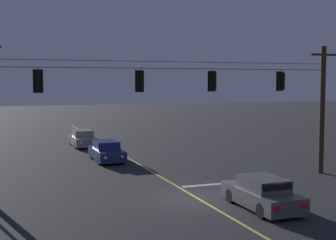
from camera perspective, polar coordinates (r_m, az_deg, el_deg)
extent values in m
plane|color=#28282B|center=(22.66, 3.43, -9.36)|extent=(180.00, 180.00, 0.00)
cube|color=#D1C64C|center=(30.85, -3.20, -5.58)|extent=(0.14, 60.00, 0.01)
cube|color=silver|center=(25.47, 5.31, -7.79)|extent=(3.40, 0.36, 0.01)
cylinder|color=#38281C|center=(29.42, 18.19, 1.13)|extent=(0.32, 0.32, 7.58)
cube|color=#38281C|center=(29.41, 18.36, 7.53)|extent=(1.80, 0.12, 0.12)
cylinder|color=slate|center=(29.40, 18.34, 6.85)|extent=(0.12, 0.12, 0.18)
cylinder|color=black|center=(24.68, 0.80, 6.27)|extent=(18.83, 0.03, 0.03)
cylinder|color=black|center=(24.69, 0.80, 7.08)|extent=(18.83, 0.02, 0.02)
cylinder|color=black|center=(23.14, -15.50, 5.98)|extent=(0.04, 0.04, 0.18)
cube|color=black|center=(23.13, -15.47, 4.57)|extent=(0.32, 0.26, 0.96)
cube|color=black|center=(23.27, -15.50, 4.56)|extent=(0.48, 0.03, 1.12)
sphere|color=red|center=(22.97, -15.45, 5.28)|extent=(0.17, 0.17, 0.17)
cylinder|color=black|center=(22.93, -15.45, 5.39)|extent=(0.20, 0.10, 0.20)
sphere|color=#3D280A|center=(22.97, -15.44, 4.57)|extent=(0.17, 0.17, 0.17)
cylinder|color=black|center=(22.93, -15.43, 4.67)|extent=(0.20, 0.10, 0.20)
sphere|color=black|center=(22.97, -15.42, 3.85)|extent=(0.17, 0.17, 0.17)
cylinder|color=black|center=(22.93, -15.42, 3.95)|extent=(0.20, 0.10, 0.20)
cylinder|color=black|center=(24.07, -3.39, 6.08)|extent=(0.04, 0.04, 0.18)
cube|color=black|center=(24.07, -3.39, 4.73)|extent=(0.32, 0.26, 0.96)
cube|color=black|center=(24.21, -3.48, 4.73)|extent=(0.48, 0.03, 1.12)
sphere|color=red|center=(23.92, -3.28, 5.42)|extent=(0.17, 0.17, 0.17)
cylinder|color=black|center=(23.88, -3.25, 5.52)|extent=(0.20, 0.10, 0.20)
sphere|color=#3D280A|center=(23.91, -3.28, 4.73)|extent=(0.17, 0.17, 0.17)
cylinder|color=black|center=(23.88, -3.25, 4.83)|extent=(0.20, 0.10, 0.20)
sphere|color=black|center=(23.92, -3.27, 4.04)|extent=(0.17, 0.17, 0.17)
cylinder|color=black|center=(23.88, -3.24, 4.14)|extent=(0.20, 0.10, 0.20)
cylinder|color=black|center=(25.55, 5.46, 5.99)|extent=(0.04, 0.04, 0.18)
cube|color=black|center=(25.54, 5.45, 4.71)|extent=(0.32, 0.26, 0.96)
cube|color=black|center=(25.67, 5.31, 4.71)|extent=(0.48, 0.03, 1.12)
sphere|color=red|center=(25.40, 5.61, 5.36)|extent=(0.17, 0.17, 0.17)
cylinder|color=black|center=(25.36, 5.65, 5.46)|extent=(0.20, 0.10, 0.20)
sphere|color=#3D280A|center=(25.40, 5.61, 4.71)|extent=(0.17, 0.17, 0.17)
cylinder|color=black|center=(25.36, 5.65, 4.81)|extent=(0.20, 0.10, 0.20)
sphere|color=black|center=(25.40, 5.60, 4.06)|extent=(0.17, 0.17, 0.17)
cylinder|color=black|center=(25.36, 5.64, 4.16)|extent=(0.20, 0.10, 0.20)
cylinder|color=black|center=(27.68, 13.59, 5.78)|extent=(0.04, 0.04, 0.18)
cube|color=black|center=(27.67, 13.57, 4.60)|extent=(0.32, 0.26, 0.96)
cube|color=black|center=(27.80, 13.40, 4.60)|extent=(0.48, 0.03, 1.12)
sphere|color=red|center=(27.54, 13.76, 5.20)|extent=(0.17, 0.17, 0.17)
cylinder|color=black|center=(27.51, 13.81, 5.28)|extent=(0.20, 0.10, 0.20)
sphere|color=#3D280A|center=(27.54, 13.75, 4.60)|extent=(0.17, 0.17, 0.17)
cylinder|color=black|center=(27.51, 13.80, 4.68)|extent=(0.20, 0.10, 0.20)
sphere|color=black|center=(27.54, 13.74, 4.00)|extent=(0.17, 0.17, 0.17)
cylinder|color=black|center=(27.51, 13.79, 4.09)|extent=(0.20, 0.10, 0.20)
cube|color=#4C4C51|center=(21.04, 11.30, -9.14)|extent=(1.80, 4.30, 0.68)
cube|color=#4C4C51|center=(20.80, 11.50, -7.57)|extent=(1.51, 2.15, 0.54)
cube|color=black|center=(21.58, 10.19, -7.10)|extent=(1.40, 0.21, 0.48)
cube|color=black|center=(19.92, 13.12, -8.15)|extent=(1.37, 0.18, 0.46)
cylinder|color=black|center=(21.82, 7.65, -9.09)|extent=(0.22, 0.64, 0.64)
cylinder|color=black|center=(22.59, 11.25, -8.66)|extent=(0.22, 0.64, 0.64)
cylinder|color=black|center=(19.58, 11.34, -10.75)|extent=(0.22, 0.64, 0.64)
cylinder|color=black|center=(20.43, 15.20, -10.17)|extent=(0.22, 0.64, 0.64)
cube|color=red|center=(18.90, 13.07, -10.44)|extent=(0.28, 0.03, 0.18)
cube|color=red|center=(19.62, 16.29, -9.95)|extent=(0.28, 0.03, 0.18)
cube|color=red|center=(19.79, 13.30, -7.56)|extent=(0.24, 0.04, 0.06)
cube|color=navy|center=(32.94, -7.45, -4.06)|extent=(1.80, 4.30, 0.68)
cube|color=navy|center=(32.97, -7.51, -2.98)|extent=(1.51, 2.15, 0.54)
cube|color=black|center=(32.06, -7.14, -3.20)|extent=(1.40, 0.21, 0.48)
cube|color=black|center=(34.00, -7.90, -2.76)|extent=(1.37, 0.18, 0.46)
cylinder|color=black|center=(31.87, -5.53, -4.68)|extent=(0.22, 0.64, 0.64)
cylinder|color=black|center=(31.52, -8.33, -4.81)|extent=(0.22, 0.64, 0.64)
cylinder|color=black|center=(34.43, -6.65, -3.99)|extent=(0.22, 0.64, 0.64)
cylinder|color=black|center=(34.10, -9.24, -4.10)|extent=(0.22, 0.64, 0.64)
sphere|color=white|center=(30.97, -5.56, -4.49)|extent=(0.20, 0.20, 0.20)
sphere|color=white|center=(30.72, -7.58, -4.59)|extent=(0.20, 0.20, 0.20)
cube|color=gray|center=(40.55, -10.28, -2.45)|extent=(1.80, 4.30, 0.68)
cube|color=gray|center=(40.60, -10.33, -1.58)|extent=(1.51, 2.15, 0.54)
cube|color=black|center=(39.68, -10.10, -1.72)|extent=(1.40, 0.21, 0.48)
cube|color=black|center=(41.64, -10.57, -1.42)|extent=(1.37, 0.18, 0.46)
cylinder|color=black|center=(39.41, -8.81, -2.91)|extent=(0.22, 0.64, 0.64)
cylinder|color=black|center=(39.14, -11.09, -2.99)|extent=(0.22, 0.64, 0.64)
cylinder|color=black|center=(42.01, -9.53, -2.45)|extent=(0.22, 0.64, 0.64)
cylinder|color=black|center=(41.76, -11.66, -2.52)|extent=(0.22, 0.64, 0.64)
sphere|color=white|center=(38.52, -8.92, -2.72)|extent=(0.20, 0.20, 0.20)
sphere|color=white|center=(38.33, -10.55, -2.78)|extent=(0.20, 0.20, 0.20)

